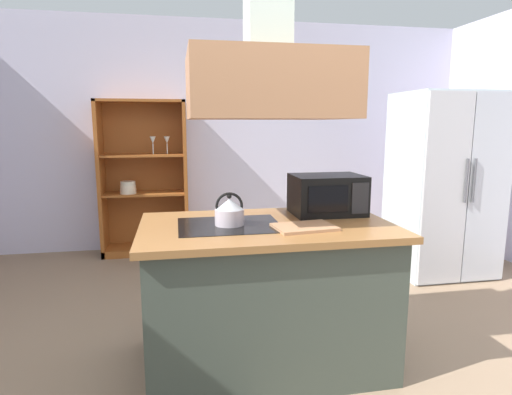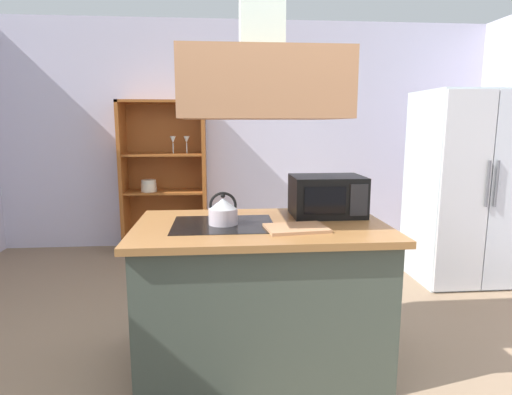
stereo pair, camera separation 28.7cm
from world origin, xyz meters
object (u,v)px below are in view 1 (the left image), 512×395
refrigerator (443,185)px  kettle (229,212)px  microwave (327,195)px  cutting_board (304,227)px  dish_cabinet (144,186)px

refrigerator → kettle: 2.66m
kettle → microwave: 0.71m
microwave → refrigerator: bearing=34.5°
cutting_board → microwave: microwave is taller
refrigerator → dish_cabinet: 3.23m
dish_cabinet → cutting_board: 2.95m
dish_cabinet → microwave: 2.75m
dish_cabinet → refrigerator: bearing=-22.9°
cutting_board → microwave: bearing=53.9°
dish_cabinet → kettle: 2.68m
microwave → dish_cabinet: bearing=119.6°
dish_cabinet → kettle: bearing=-75.4°
refrigerator → kettle: bearing=-150.1°
dish_cabinet → microwave: bearing=-60.4°
dish_cabinet → kettle: size_ratio=9.02×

